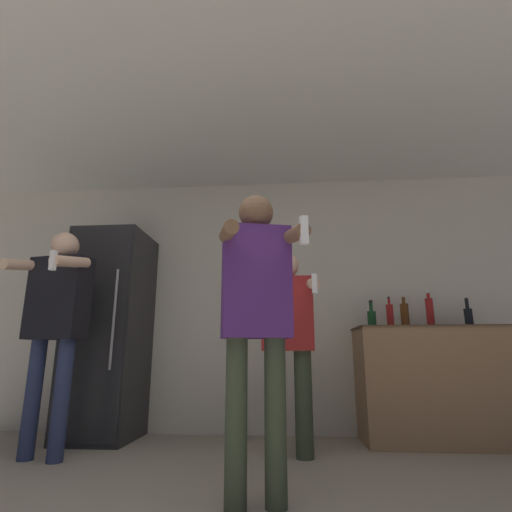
% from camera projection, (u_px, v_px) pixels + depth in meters
% --- Properties ---
extents(wall_back, '(7.00, 0.06, 2.55)m').
position_uv_depth(wall_back, '(243.00, 301.00, 4.10)').
color(wall_back, beige).
rests_on(wall_back, ground_plane).
extents(ceiling_slab, '(7.00, 3.29, 0.05)m').
position_uv_depth(ceiling_slab, '(224.00, 107.00, 3.05)').
color(ceiling_slab, silver).
rests_on(ceiling_slab, wall_back).
extents(refrigerator, '(0.62, 0.73, 1.89)m').
position_uv_depth(refrigerator, '(109.00, 332.00, 3.75)').
color(refrigerator, '#262628').
rests_on(refrigerator, ground_plane).
extents(counter, '(1.24, 0.62, 0.98)m').
position_uv_depth(counter, '(430.00, 384.00, 3.47)').
color(counter, '#997551').
rests_on(counter, ground_plane).
extents(bottle_amber_bourbon, '(0.06, 0.06, 0.28)m').
position_uv_depth(bottle_amber_bourbon, '(390.00, 315.00, 3.66)').
color(bottle_amber_bourbon, maroon).
rests_on(bottle_amber_bourbon, counter).
extents(bottle_dark_rum, '(0.08, 0.08, 0.25)m').
position_uv_depth(bottle_dark_rum, '(372.00, 317.00, 3.67)').
color(bottle_dark_rum, '#194723').
rests_on(bottle_dark_rum, counter).
extents(bottle_short_whiskey, '(0.07, 0.07, 0.27)m').
position_uv_depth(bottle_short_whiskey, '(468.00, 316.00, 3.61)').
color(bottle_short_whiskey, black).
rests_on(bottle_short_whiskey, counter).
extents(bottle_green_wine, '(0.07, 0.07, 0.30)m').
position_uv_depth(bottle_green_wine, '(405.00, 314.00, 3.65)').
color(bottle_green_wine, '#563314').
rests_on(bottle_green_wine, counter).
extents(bottle_clear_vodka, '(0.07, 0.07, 0.33)m').
position_uv_depth(bottle_clear_vodka, '(430.00, 312.00, 3.64)').
color(bottle_clear_vodka, maroon).
rests_on(bottle_clear_vodka, counter).
extents(person_woman_foreground, '(0.51, 0.56, 1.64)m').
position_uv_depth(person_woman_foreground, '(256.00, 306.00, 2.17)').
color(person_woman_foreground, '#38422D').
rests_on(person_woman_foreground, ground_plane).
extents(person_man_side, '(0.57, 0.54, 1.70)m').
position_uv_depth(person_man_side, '(56.00, 313.00, 3.08)').
color(person_man_side, navy).
rests_on(person_man_side, ground_plane).
extents(person_spectator_back, '(0.47, 0.49, 1.55)m').
position_uv_depth(person_spectator_back, '(288.00, 334.00, 3.12)').
color(person_spectator_back, '#38422D').
rests_on(person_spectator_back, ground_plane).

